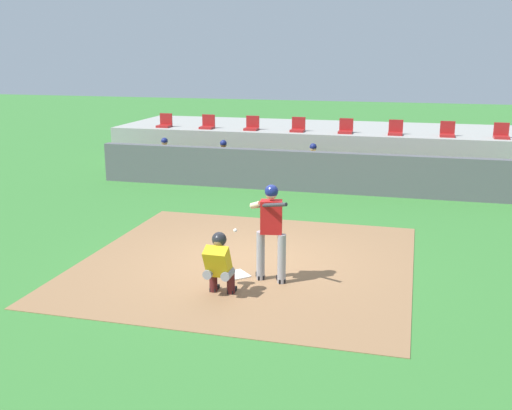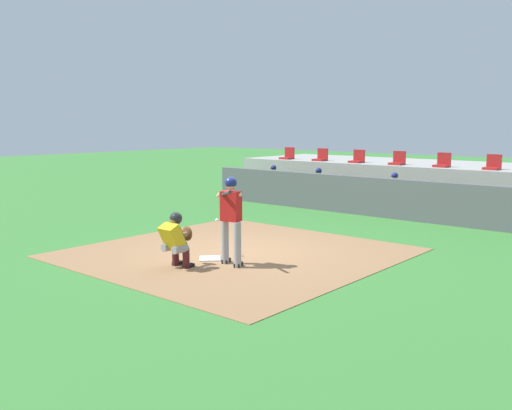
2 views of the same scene
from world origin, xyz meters
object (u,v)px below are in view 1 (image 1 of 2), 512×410
at_px(stadium_seat_1, 208,125).
at_px(batter_at_plate, 271,227).
at_px(catcher_crouched, 220,261).
at_px(dugout_player_2, 312,164).
at_px(stadium_seat_6, 447,132).
at_px(dugout_player_0, 164,157).
at_px(stadium_seat_2, 252,126).
at_px(stadium_seat_4, 346,129).
at_px(home_plate, 235,275).
at_px(stadium_seat_7, 501,134).
at_px(stadium_seat_0, 165,123).
at_px(stadium_seat_5, 396,131).
at_px(dugout_player_1, 222,160).
at_px(stadium_seat_3, 298,127).

bearing_deg(stadium_seat_1, batter_at_plate, -65.17).
relative_size(catcher_crouched, dugout_player_2, 1.23).
bearing_deg(stadium_seat_6, catcher_crouched, -110.12).
xyz_separation_m(dugout_player_0, stadium_seat_2, (2.47, 2.03, 0.86)).
bearing_deg(stadium_seat_4, dugout_player_2, -110.73).
distance_m(home_plate, dugout_player_0, 9.53).
xyz_separation_m(home_plate, stadium_seat_4, (0.81, 10.18, 1.51)).
bearing_deg(dugout_player_0, stadium_seat_7, 10.87).
relative_size(stadium_seat_0, stadium_seat_5, 1.00).
height_order(dugout_player_0, stadium_seat_0, stadium_seat_0).
bearing_deg(batter_at_plate, stadium_seat_4, 89.32).
distance_m(home_plate, dugout_player_1, 8.66).
height_order(stadium_seat_3, stadium_seat_7, same).
height_order(stadium_seat_4, stadium_seat_6, same).
bearing_deg(batter_at_plate, stadium_seat_6, 71.82).
xyz_separation_m(batter_at_plate, dugout_player_0, (-5.59, 8.24, -0.36)).
xyz_separation_m(catcher_crouched, dugout_player_2, (0.05, 9.06, 0.07)).
distance_m(dugout_player_1, dugout_player_2, 2.91).
relative_size(home_plate, dugout_player_2, 0.34).
distance_m(dugout_player_0, stadium_seat_3, 4.65).
relative_size(dugout_player_2, stadium_seat_3, 2.71).
xyz_separation_m(dugout_player_0, dugout_player_2, (4.95, 0.00, 0.00)).
xyz_separation_m(stadium_seat_2, stadium_seat_5, (4.88, 0.00, 0.00)).
bearing_deg(stadium_seat_6, stadium_seat_1, 180.00).
relative_size(catcher_crouched, stadium_seat_3, 3.33).
relative_size(dugout_player_1, stadium_seat_5, 2.71).
xyz_separation_m(stadium_seat_1, stadium_seat_4, (4.88, 0.00, 0.00)).
xyz_separation_m(dugout_player_1, stadium_seat_2, (0.43, 2.03, 0.86)).
height_order(stadium_seat_6, stadium_seat_7, same).
bearing_deg(stadium_seat_4, stadium_seat_2, 180.00).
bearing_deg(stadium_seat_5, stadium_seat_7, 0.00).
xyz_separation_m(dugout_player_0, stadium_seat_4, (5.72, 2.03, 0.86)).
relative_size(stadium_seat_1, stadium_seat_3, 1.00).
distance_m(stadium_seat_0, stadium_seat_7, 11.38).
bearing_deg(stadium_seat_4, catcher_crouched, -94.20).
height_order(catcher_crouched, stadium_seat_5, stadium_seat_5).
relative_size(batter_at_plate, catcher_crouched, 1.13).
bearing_deg(stadium_seat_5, dugout_player_0, -164.51).
distance_m(dugout_player_1, stadium_seat_6, 7.28).
height_order(stadium_seat_1, stadium_seat_5, same).
bearing_deg(stadium_seat_4, stadium_seat_3, 180.00).
height_order(dugout_player_0, stadium_seat_7, stadium_seat_7).
distance_m(dugout_player_1, stadium_seat_1, 2.51).
distance_m(stadium_seat_2, stadium_seat_3, 1.62).
distance_m(batter_at_plate, dugout_player_1, 8.98).
relative_size(home_plate, stadium_seat_3, 0.92).
bearing_deg(dugout_player_2, dugout_player_1, 180.00).
height_order(dugout_player_0, dugout_player_1, same).
relative_size(dugout_player_2, stadium_seat_1, 2.71).
relative_size(stadium_seat_3, stadium_seat_7, 1.00).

